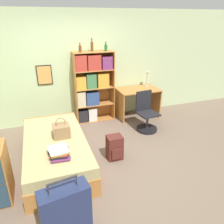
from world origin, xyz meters
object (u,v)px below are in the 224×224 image
bottle_clear (106,48)px  backpack (115,148)px  suitcase (66,213)px  bottle_brown (92,46)px  bookcase (91,85)px  desk_lamp (148,75)px  book_stack_on_bed (59,152)px  desk (138,98)px  desk_chair (146,118)px  bed (56,150)px  handbag (61,130)px  bottle_green (80,49)px

bottle_clear → backpack: bearing=-103.0°
suitcase → backpack: (1.06, 1.28, -0.12)m
bottle_brown → bookcase: bearing=-155.5°
bottle_brown → desk_lamp: 1.62m
book_stack_on_bed → desk: (2.21, 1.93, -0.05)m
bottle_brown → bottle_clear: bottle_brown is taller
bottle_clear → backpack: size_ratio=0.44×
desk_chair → desk: bearing=79.9°
book_stack_on_bed → bottle_clear: bearing=55.6°
bed → bottle_brown: 2.47m
bookcase → backpack: bearing=-90.9°
handbag → bottle_green: bearing=64.6°
handbag → book_stack_on_bed: handbag is taller
bookcase → desk_chair: (1.04, -0.91, -0.63)m
book_stack_on_bed → bookcase: size_ratio=0.23×
bed → handbag: size_ratio=5.78×
book_stack_on_bed → desk_chair: desk_chair is taller
bottle_clear → desk_lamp: bearing=0.5°
suitcase → bottle_clear: 3.62m
suitcase → desk_lamp: 4.03m
desk → desk_chair: (-0.14, -0.76, -0.22)m
suitcase → backpack: bearing=50.5°
bed → suitcase: size_ratio=2.50×
suitcase → bottle_brown: 3.58m
bottle_brown → desk_chair: bearing=-43.8°
handbag → desk_lamp: desk_lamp is taller
backpack → bottle_clear: bearing=77.0°
bottle_clear → desk_lamp: size_ratio=0.43×
handbag → bottle_clear: size_ratio=1.77×
bed → desk_chair: bearing=16.4°
bookcase → bottle_brown: bearing=24.5°
bed → book_stack_on_bed: 0.64m
bookcase → bottle_green: 0.89m
desk → desk_lamp: 0.65m
bottle_green → desk_lamp: (1.72, 0.01, -0.72)m
bookcase → desk_lamp: (1.50, -0.03, 0.14)m
bed → suitcase: (-0.04, -1.51, 0.10)m
suitcase → desk: suitcase is taller
handbag → suitcase: handbag is taller
bookcase → bottle_clear: bottle_clear is taller
bookcase → bottle_clear: (0.37, -0.04, 0.86)m
bottle_clear → backpack: bottle_clear is taller
bottle_brown → desk_lamp: size_ratio=0.60×
bottle_brown → book_stack_on_bed: bearing=-117.4°
bookcase → book_stack_on_bed: bearing=-116.3°
bottle_brown → desk_chair: 2.04m
bottle_green → desk_chair: 2.14m
bed → bottle_brown: bearing=54.4°
bottle_brown → backpack: 2.38m
bottle_green → handbag: bearing=-115.4°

